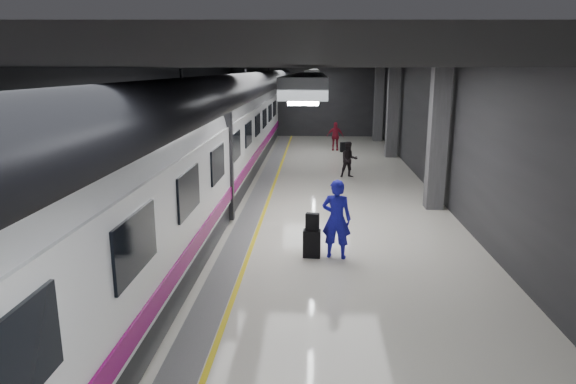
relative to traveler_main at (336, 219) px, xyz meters
name	(u,v)px	position (x,y,z in m)	size (l,w,h in m)	color
ground	(292,223)	(-1.18, 2.72, -0.97)	(40.00, 40.00, 0.00)	beige
platform_hall	(284,100)	(-1.47, 3.68, 2.57)	(10.02, 40.02, 4.51)	black
train	(181,153)	(-4.43, 2.72, 1.10)	(3.05, 38.00, 4.05)	black
traveler_main	(336,219)	(0.00, 0.00, 0.00)	(0.71, 0.46, 1.94)	#1A18BB
suitcase_main	(312,243)	(-0.58, 0.00, -0.63)	(0.42, 0.26, 0.68)	black
shoulder_bag	(312,222)	(-0.57, -0.01, -0.08)	(0.31, 0.17, 0.42)	black
traveler_far_a	(349,160)	(0.88, 9.41, -0.22)	(0.73, 0.57, 1.51)	black
traveler_far_b	(335,136)	(0.57, 16.70, -0.19)	(0.92, 0.38, 1.57)	maroon
suitcase_far	(344,147)	(1.03, 16.05, -0.70)	(0.36, 0.24, 0.54)	black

